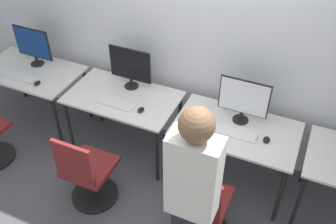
# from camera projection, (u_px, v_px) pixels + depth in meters

# --- Properties ---
(ground_plane) EXTENTS (20.00, 20.00, 0.00)m
(ground_plane) POSITION_uv_depth(u_px,v_px,m) (163.00, 185.00, 3.99)
(ground_plane) COLOR #4C4C51
(wall_back) EXTENTS (12.00, 0.05, 2.80)m
(wall_back) POSITION_uv_depth(u_px,v_px,m) (197.00, 33.00, 3.70)
(wall_back) COLOR silver
(wall_back) RESTS_ON ground_plane
(desk_far_left) EXTENTS (1.18, 0.71, 0.75)m
(desk_far_left) POSITION_uv_depth(u_px,v_px,m) (31.00, 76.00, 4.41)
(desk_far_left) COLOR silver
(desk_far_left) RESTS_ON ground_plane
(monitor_far_left) EXTENTS (0.48, 0.16, 0.47)m
(monitor_far_left) POSITION_uv_depth(u_px,v_px,m) (33.00, 45.00, 4.30)
(monitor_far_left) COLOR black
(monitor_far_left) RESTS_ON desk_far_left
(keyboard_far_left) EXTENTS (0.42, 0.14, 0.02)m
(keyboard_far_left) POSITION_uv_depth(u_px,v_px,m) (19.00, 77.00, 4.24)
(keyboard_far_left) COLOR silver
(keyboard_far_left) RESTS_ON desk_far_left
(mouse_far_left) EXTENTS (0.06, 0.09, 0.03)m
(mouse_far_left) POSITION_uv_depth(u_px,v_px,m) (37.00, 83.00, 4.13)
(mouse_far_left) COLOR black
(mouse_far_left) RESTS_ON desk_far_left
(desk_left) EXTENTS (1.18, 0.71, 0.75)m
(desk_left) POSITION_uv_depth(u_px,v_px,m) (123.00, 102.00, 4.02)
(desk_left) COLOR silver
(desk_left) RESTS_ON ground_plane
(monitor_left) EXTENTS (0.48, 0.16, 0.47)m
(monitor_left) POSITION_uv_depth(u_px,v_px,m) (130.00, 66.00, 3.94)
(monitor_left) COLOR black
(monitor_left) RESTS_ON desk_left
(keyboard_left) EXTENTS (0.42, 0.14, 0.02)m
(keyboard_left) POSITION_uv_depth(u_px,v_px,m) (115.00, 103.00, 3.85)
(keyboard_left) COLOR silver
(keyboard_left) RESTS_ON desk_left
(mouse_left) EXTENTS (0.06, 0.09, 0.03)m
(mouse_left) POSITION_uv_depth(u_px,v_px,m) (141.00, 110.00, 3.76)
(mouse_left) COLOR black
(mouse_left) RESTS_ON desk_left
(office_chair_left) EXTENTS (0.48, 0.48, 0.90)m
(office_chair_left) POSITION_uv_depth(u_px,v_px,m) (88.00, 175.00, 3.61)
(office_chair_left) COLOR black
(office_chair_left) RESTS_ON ground_plane
(desk_right) EXTENTS (1.18, 0.71, 0.75)m
(desk_right) POSITION_uv_depth(u_px,v_px,m) (236.00, 135.00, 3.62)
(desk_right) COLOR silver
(desk_right) RESTS_ON ground_plane
(monitor_right) EXTENTS (0.48, 0.16, 0.47)m
(monitor_right) POSITION_uv_depth(u_px,v_px,m) (244.00, 99.00, 3.50)
(monitor_right) COLOR black
(monitor_right) RESTS_ON desk_right
(keyboard_right) EXTENTS (0.42, 0.14, 0.02)m
(keyboard_right) POSITION_uv_depth(u_px,v_px,m) (234.00, 133.00, 3.50)
(keyboard_right) COLOR silver
(keyboard_right) RESTS_ON desk_right
(mouse_right) EXTENTS (0.06, 0.09, 0.03)m
(mouse_right) POSITION_uv_depth(u_px,v_px,m) (266.00, 140.00, 3.42)
(mouse_right) COLOR black
(mouse_right) RESTS_ON desk_right
(office_chair_right) EXTENTS (0.48, 0.48, 0.90)m
(office_chair_right) POSITION_uv_depth(u_px,v_px,m) (202.00, 208.00, 3.32)
(office_chair_right) COLOR black
(office_chair_right) RESTS_ON ground_plane
(person_right) EXTENTS (0.36, 0.23, 1.77)m
(person_right) POSITION_uv_depth(u_px,v_px,m) (192.00, 196.00, 2.67)
(person_right) COLOR #232328
(person_right) RESTS_ON ground_plane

